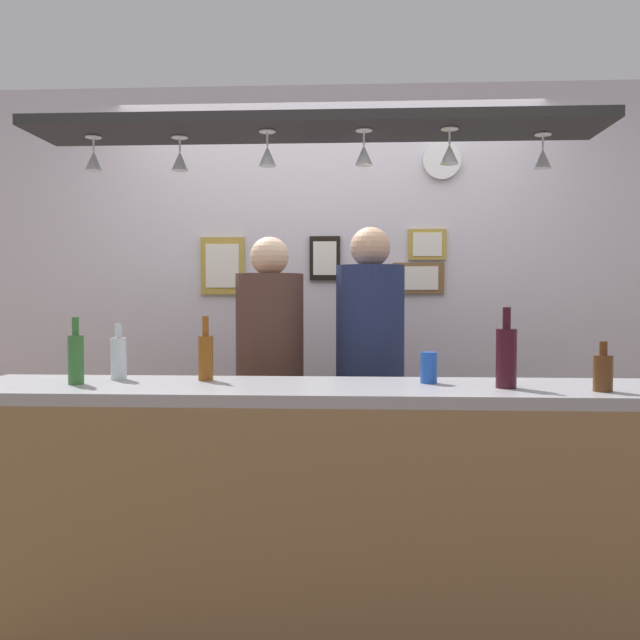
# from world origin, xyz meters

# --- Properties ---
(ground_plane) EXTENTS (8.00, 8.00, 0.00)m
(ground_plane) POSITION_xyz_m (0.00, 0.00, 0.00)
(ground_plane) COLOR brown
(back_wall) EXTENTS (4.40, 0.06, 2.60)m
(back_wall) POSITION_xyz_m (0.00, 1.10, 1.30)
(back_wall) COLOR silver
(back_wall) RESTS_ON ground_plane
(bar_counter) EXTENTS (2.70, 0.55, 1.02)m
(bar_counter) POSITION_xyz_m (0.00, -0.50, 0.69)
(bar_counter) COLOR #99999E
(bar_counter) RESTS_ON ground_plane
(overhead_glass_rack) EXTENTS (2.20, 0.36, 0.04)m
(overhead_glass_rack) POSITION_xyz_m (0.00, -0.30, 2.01)
(overhead_glass_rack) COLOR black
(hanging_wineglass_far_left) EXTENTS (0.07, 0.07, 0.13)m
(hanging_wineglass_far_left) POSITION_xyz_m (-0.87, -0.29, 1.90)
(hanging_wineglass_far_left) COLOR silver
(hanging_wineglass_far_left) RESTS_ON overhead_glass_rack
(hanging_wineglass_left) EXTENTS (0.07, 0.07, 0.13)m
(hanging_wineglass_left) POSITION_xyz_m (-0.54, -0.26, 1.90)
(hanging_wineglass_left) COLOR silver
(hanging_wineglass_left) RESTS_ON overhead_glass_rack
(hanging_wineglass_center_left) EXTENTS (0.07, 0.07, 0.13)m
(hanging_wineglass_center_left) POSITION_xyz_m (-0.18, -0.34, 1.90)
(hanging_wineglass_center_left) COLOR silver
(hanging_wineglass_center_left) RESTS_ON overhead_glass_rack
(hanging_wineglass_center) EXTENTS (0.07, 0.07, 0.13)m
(hanging_wineglass_center) POSITION_xyz_m (0.19, -0.34, 1.90)
(hanging_wineglass_center) COLOR silver
(hanging_wineglass_center) RESTS_ON overhead_glass_rack
(hanging_wineglass_center_right) EXTENTS (0.07, 0.07, 0.13)m
(hanging_wineglass_center_right) POSITION_xyz_m (0.51, -0.34, 1.90)
(hanging_wineglass_center_right) COLOR silver
(hanging_wineglass_center_right) RESTS_ON overhead_glass_rack
(hanging_wineglass_right) EXTENTS (0.07, 0.07, 0.13)m
(hanging_wineglass_right) POSITION_xyz_m (0.88, -0.24, 1.90)
(hanging_wineglass_right) COLOR silver
(hanging_wineglass_right) RESTS_ON overhead_glass_rack
(person_left_brown_shirt) EXTENTS (0.34, 0.34, 1.66)m
(person_left_brown_shirt) POSITION_xyz_m (-0.27, 0.44, 1.00)
(person_left_brown_shirt) COLOR #2D334C
(person_left_brown_shirt) RESTS_ON ground_plane
(person_middle_navy_shirt) EXTENTS (0.34, 0.34, 1.70)m
(person_middle_navy_shirt) POSITION_xyz_m (0.23, 0.44, 1.03)
(person_middle_navy_shirt) COLOR #2D334C
(person_middle_navy_shirt) RESTS_ON ground_plane
(bottle_beer_amber_tall) EXTENTS (0.06, 0.06, 0.26)m
(bottle_beer_amber_tall) POSITION_xyz_m (-0.44, -0.24, 1.12)
(bottle_beer_amber_tall) COLOR brown
(bottle_beer_amber_tall) RESTS_ON bar_counter
(bottle_wine_dark_red) EXTENTS (0.08, 0.08, 0.30)m
(bottle_wine_dark_red) POSITION_xyz_m (0.72, -0.39, 1.14)
(bottle_wine_dark_red) COLOR #380F19
(bottle_wine_dark_red) RESTS_ON bar_counter
(bottle_beer_green_import) EXTENTS (0.06, 0.06, 0.26)m
(bottle_beer_green_import) POSITION_xyz_m (-0.92, -0.37, 1.12)
(bottle_beer_green_import) COLOR #336B2D
(bottle_beer_green_import) RESTS_ON bar_counter
(bottle_beer_brown_stubby) EXTENTS (0.07, 0.07, 0.18)m
(bottle_beer_brown_stubby) POSITION_xyz_m (1.04, -0.46, 1.09)
(bottle_beer_brown_stubby) COLOR #512D14
(bottle_beer_brown_stubby) RESTS_ON bar_counter
(bottle_soda_clear) EXTENTS (0.06, 0.06, 0.23)m
(bottle_soda_clear) POSITION_xyz_m (-0.81, -0.22, 1.11)
(bottle_soda_clear) COLOR silver
(bottle_soda_clear) RESTS_ON bar_counter
(drink_can) EXTENTS (0.07, 0.07, 0.12)m
(drink_can) POSITION_xyz_m (0.45, -0.27, 1.08)
(drink_can) COLOR #1E4CB2
(drink_can) RESTS_ON bar_counter
(picture_frame_crest) EXTENTS (0.18, 0.02, 0.26)m
(picture_frame_crest) POSITION_xyz_m (-0.02, 1.06, 1.58)
(picture_frame_crest) COLOR black
(picture_frame_crest) RESTS_ON back_wall
(picture_frame_upper_small) EXTENTS (0.22, 0.02, 0.18)m
(picture_frame_upper_small) POSITION_xyz_m (0.58, 1.06, 1.66)
(picture_frame_upper_small) COLOR #B29338
(picture_frame_upper_small) RESTS_ON back_wall
(picture_frame_lower_pair) EXTENTS (0.30, 0.02, 0.18)m
(picture_frame_lower_pair) POSITION_xyz_m (0.53, 1.06, 1.46)
(picture_frame_lower_pair) COLOR brown
(picture_frame_lower_pair) RESTS_ON back_wall
(picture_frame_caricature) EXTENTS (0.26, 0.02, 0.34)m
(picture_frame_caricature) POSITION_xyz_m (-0.63, 1.06, 1.54)
(picture_frame_caricature) COLOR #B29338
(picture_frame_caricature) RESTS_ON back_wall
(wall_clock) EXTENTS (0.22, 0.03, 0.22)m
(wall_clock) POSITION_xyz_m (0.66, 1.05, 2.15)
(wall_clock) COLOR white
(wall_clock) RESTS_ON back_wall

